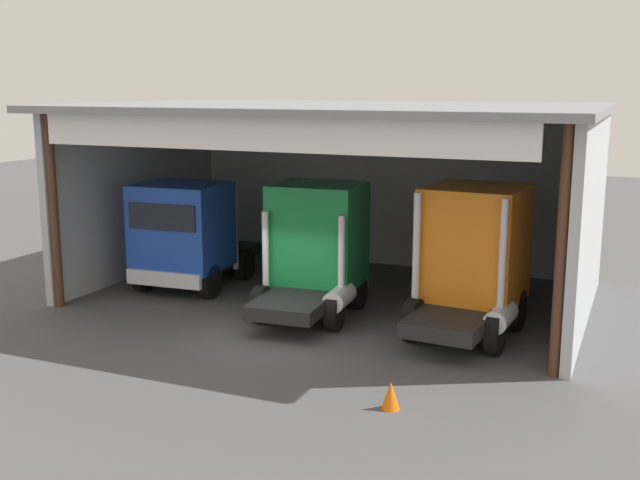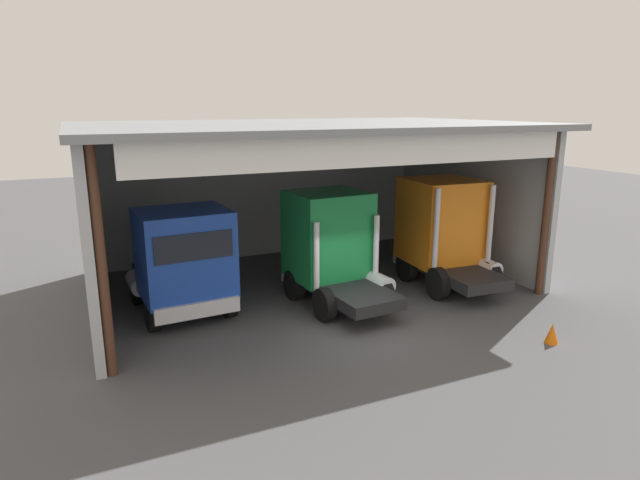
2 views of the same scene
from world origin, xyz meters
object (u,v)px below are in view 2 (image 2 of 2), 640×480
(truck_orange_center_right_bay, at_px, (444,230))
(traffic_cone, at_px, (552,333))
(tool_cart, at_px, (327,245))
(oil_drum, at_px, (319,242))
(truck_green_left_bay, at_px, (332,246))
(truck_blue_yard_outside, at_px, (182,260))

(truck_orange_center_right_bay, relative_size, traffic_cone, 8.07)
(tool_cart, bearing_deg, truck_orange_center_right_bay, -65.71)
(oil_drum, height_order, traffic_cone, oil_drum)
(truck_orange_center_right_bay, xyz_separation_m, oil_drum, (-2.22, 5.70, -1.53))
(oil_drum, distance_m, tool_cart, 0.78)
(truck_green_left_bay, bearing_deg, traffic_cone, -57.96)
(truck_blue_yard_outside, xyz_separation_m, traffic_cone, (8.58, -6.18, -1.45))
(truck_green_left_bay, distance_m, oil_drum, 6.17)
(oil_drum, relative_size, tool_cart, 0.90)
(truck_orange_center_right_bay, height_order, traffic_cone, truck_orange_center_right_bay)
(oil_drum, distance_m, traffic_cone, 11.22)
(truck_green_left_bay, xyz_separation_m, tool_cart, (2.12, 4.84, -1.35))
(truck_blue_yard_outside, height_order, tool_cart, truck_blue_yard_outside)
(truck_green_left_bay, relative_size, traffic_cone, 7.99)
(truck_orange_center_right_bay, distance_m, oil_drum, 6.30)
(traffic_cone, bearing_deg, oil_drum, 99.43)
(truck_orange_center_right_bay, height_order, oil_drum, truck_orange_center_right_bay)
(tool_cart, distance_m, traffic_cone, 10.45)
(truck_green_left_bay, xyz_separation_m, traffic_cone, (3.95, -5.44, -1.57))
(tool_cart, bearing_deg, truck_blue_yard_outside, -148.70)
(truck_green_left_bay, height_order, traffic_cone, truck_green_left_bay)
(oil_drum, bearing_deg, truck_green_left_bay, -110.60)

